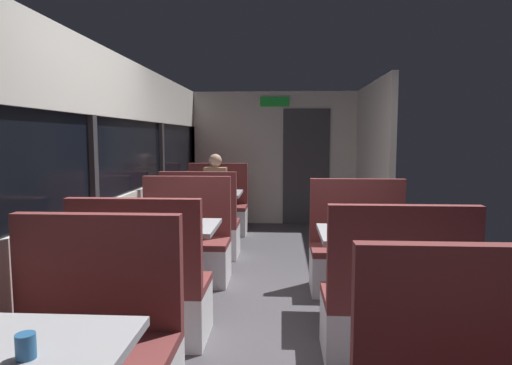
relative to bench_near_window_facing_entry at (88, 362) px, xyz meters
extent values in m
cube|color=#423F44|center=(0.89, 1.39, -0.34)|extent=(3.30, 9.20, 0.02)
cube|color=beige|center=(-0.56, 1.39, 0.15)|extent=(0.08, 8.40, 0.95)
cube|color=beige|center=(-0.56, 1.39, 1.67)|extent=(0.08, 8.40, 0.60)
cube|color=black|center=(-0.57, 1.39, 1.00)|extent=(0.03, 8.40, 0.75)
cube|color=#2D2D30|center=(-0.54, 1.39, 1.00)|extent=(0.06, 0.08, 0.75)
cube|color=#2D2D30|center=(-0.54, 3.49, 1.00)|extent=(0.06, 0.08, 0.75)
cube|color=#2D2D30|center=(-0.54, 5.59, 1.00)|extent=(0.06, 0.08, 0.75)
cube|color=beige|center=(0.89, 5.59, 0.82)|extent=(2.90, 0.08, 2.30)
cube|color=#333338|center=(1.44, 5.54, 0.67)|extent=(0.80, 0.04, 2.00)
cube|color=green|center=(0.89, 5.53, 1.79)|extent=(0.50, 0.03, 0.16)
cube|color=beige|center=(2.34, 4.39, 0.82)|extent=(0.08, 2.40, 2.30)
cube|color=#99999E|center=(0.00, -0.70, 0.39)|extent=(0.90, 0.70, 0.04)
cube|color=brown|center=(0.00, -0.04, 0.09)|extent=(0.95, 0.50, 0.06)
cube|color=brown|center=(0.00, 0.17, 0.45)|extent=(0.95, 0.08, 0.65)
cylinder|color=#9E9EA3|center=(0.00, 1.66, 0.02)|extent=(0.10, 0.10, 0.70)
cube|color=#99999E|center=(0.00, 1.66, 0.39)|extent=(0.90, 0.70, 0.04)
cube|color=silver|center=(0.00, 1.00, -0.13)|extent=(0.95, 0.50, 0.39)
cube|color=brown|center=(0.00, 1.00, 0.09)|extent=(0.95, 0.50, 0.06)
cube|color=brown|center=(0.00, 0.79, 0.45)|extent=(0.95, 0.08, 0.65)
cube|color=silver|center=(0.00, 2.32, -0.13)|extent=(0.95, 0.50, 0.39)
cube|color=brown|center=(0.00, 2.32, 0.09)|extent=(0.95, 0.50, 0.06)
cube|color=brown|center=(0.00, 2.53, 0.45)|extent=(0.95, 0.08, 0.65)
cylinder|color=#9E9EA3|center=(0.00, 4.01, 0.02)|extent=(0.10, 0.10, 0.70)
cube|color=#99999E|center=(0.00, 4.01, 0.39)|extent=(0.90, 0.70, 0.04)
cube|color=silver|center=(0.00, 3.35, -0.13)|extent=(0.95, 0.50, 0.39)
cube|color=brown|center=(0.00, 3.35, 0.09)|extent=(0.95, 0.50, 0.06)
cube|color=brown|center=(0.00, 3.14, 0.45)|extent=(0.95, 0.08, 0.65)
cube|color=silver|center=(0.00, 4.67, -0.13)|extent=(0.95, 0.50, 0.39)
cube|color=brown|center=(0.00, 4.67, 0.09)|extent=(0.95, 0.50, 0.06)
cube|color=brown|center=(0.00, 4.88, 0.45)|extent=(0.95, 0.08, 0.65)
cube|color=brown|center=(1.79, -0.43, 0.45)|extent=(0.95, 0.08, 0.65)
cylinder|color=#9E9EA3|center=(1.79, 1.46, 0.02)|extent=(0.10, 0.10, 0.70)
cube|color=#99999E|center=(1.79, 1.46, 0.39)|extent=(0.90, 0.70, 0.04)
cube|color=silver|center=(1.79, 0.80, -0.13)|extent=(0.95, 0.50, 0.39)
cube|color=brown|center=(1.79, 0.80, 0.09)|extent=(0.95, 0.50, 0.06)
cube|color=brown|center=(1.79, 0.59, 0.45)|extent=(0.95, 0.08, 0.65)
cube|color=silver|center=(1.79, 2.12, -0.13)|extent=(0.95, 0.50, 0.39)
cube|color=brown|center=(1.79, 2.12, 0.09)|extent=(0.95, 0.50, 0.06)
cube|color=brown|center=(1.79, 2.33, 0.45)|extent=(0.95, 0.08, 0.65)
cube|color=#26262D|center=(0.00, 4.67, -0.10)|extent=(0.30, 0.36, 0.45)
cube|color=#8C664C|center=(0.00, 4.62, 0.42)|extent=(0.34, 0.22, 0.60)
sphere|color=tan|center=(0.00, 4.60, 0.83)|extent=(0.20, 0.20, 0.20)
cylinder|color=#8C664C|center=(-0.20, 4.44, 0.44)|extent=(0.07, 0.28, 0.07)
cylinder|color=#8C664C|center=(0.20, 4.44, 0.44)|extent=(0.07, 0.28, 0.07)
cylinder|color=#26598C|center=(0.12, -0.74, 0.46)|extent=(0.07, 0.07, 0.09)
camera|label=1|loc=(1.02, -2.20, 1.19)|focal=31.23mm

